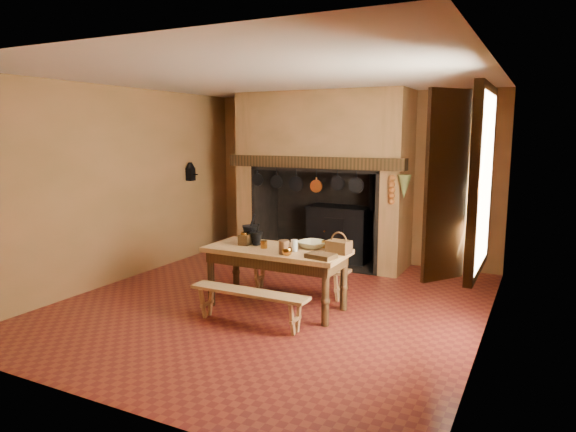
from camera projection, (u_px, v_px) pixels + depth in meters
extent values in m
plane|color=maroon|center=(272.00, 304.00, 6.50)|extent=(5.50, 5.50, 0.00)
plane|color=silver|center=(271.00, 77.00, 6.05)|extent=(5.50, 5.50, 0.00)
cube|color=#99653D|center=(349.00, 177.00, 8.70)|extent=(5.00, 0.02, 2.80)
cube|color=#99653D|center=(120.00, 185.00, 7.39)|extent=(0.02, 5.50, 2.80)
cube|color=#99653D|center=(490.00, 208.00, 5.16)|extent=(0.02, 5.50, 2.80)
cube|color=#99653D|center=(97.00, 233.00, 3.86)|extent=(5.00, 0.02, 2.80)
cube|color=#99653D|center=(257.00, 176.00, 8.99)|extent=(0.30, 0.90, 2.80)
cube|color=#99653D|center=(398.00, 182.00, 7.88)|extent=(0.30, 0.90, 2.80)
cube|color=#99653D|center=(323.00, 129.00, 8.31)|extent=(2.20, 0.90, 1.20)
cube|color=black|center=(313.00, 162.00, 8.04)|extent=(2.95, 0.22, 0.18)
cube|color=black|center=(332.00, 211.00, 8.90)|extent=(2.20, 0.06, 1.60)
cube|color=black|center=(322.00, 261.00, 8.66)|extent=(2.20, 0.90, 0.02)
cube|color=black|center=(339.00, 235.00, 8.61)|extent=(1.00, 0.50, 0.90)
cube|color=black|center=(339.00, 207.00, 8.52)|extent=(1.04, 0.54, 0.04)
cube|color=black|center=(334.00, 232.00, 8.36)|extent=(0.35, 0.02, 0.45)
cylinder|color=black|center=(372.00, 189.00, 8.24)|extent=(0.10, 0.10, 0.70)
cylinder|color=#B07128|center=(325.00, 231.00, 8.41)|extent=(0.03, 0.03, 0.03)
cylinder|color=#B07128|center=(342.00, 233.00, 8.28)|extent=(0.03, 0.03, 0.03)
cylinder|color=#B07128|center=(283.00, 251.00, 8.98)|extent=(0.40, 0.40, 0.20)
cylinder|color=#B07128|center=(278.00, 255.00, 8.74)|extent=(0.34, 0.34, 0.18)
cube|color=black|center=(275.00, 250.00, 9.16)|extent=(0.18, 0.18, 0.16)
cone|color=#505A2A|center=(404.00, 187.00, 7.33)|extent=(0.20, 0.20, 0.35)
cube|color=white|center=(485.00, 181.00, 4.77)|extent=(0.02, 1.00, 1.60)
cube|color=#3B2912|center=(487.00, 89.00, 4.65)|extent=(0.08, 1.16, 0.08)
cube|color=#3B2912|center=(476.00, 268.00, 4.92)|extent=(0.08, 1.16, 0.08)
cube|color=#3B2912|center=(446.00, 187.00, 4.27)|extent=(0.29, 0.39, 1.60)
cube|color=#3B2912|center=(469.00, 175.00, 5.47)|extent=(0.29, 0.39, 1.60)
cube|color=black|center=(191.00, 174.00, 8.71)|extent=(0.12, 0.12, 0.22)
cone|color=black|center=(190.00, 165.00, 8.69)|extent=(0.16, 0.16, 0.10)
cylinder|color=black|center=(195.00, 174.00, 8.67)|extent=(0.12, 0.02, 0.02)
cube|color=tan|center=(276.00, 251.00, 6.25)|extent=(1.74, 0.77, 0.06)
cube|color=#3B2912|center=(276.00, 258.00, 6.27)|extent=(1.62, 0.66, 0.14)
cylinder|color=#3B2912|center=(211.00, 278.00, 6.40)|extent=(0.09, 0.09, 0.70)
cylinder|color=#3B2912|center=(325.00, 296.00, 5.71)|extent=(0.09, 0.09, 0.70)
cylinder|color=#3B2912|center=(236.00, 268.00, 6.91)|extent=(0.09, 0.09, 0.70)
cylinder|color=#3B2912|center=(344.00, 283.00, 6.22)|extent=(0.09, 0.09, 0.70)
cube|color=tan|center=(249.00, 292.00, 5.73)|extent=(1.42, 0.25, 0.04)
cube|color=tan|center=(298.00, 266.00, 6.83)|extent=(1.45, 0.25, 0.04)
cylinder|color=black|center=(251.00, 241.00, 6.56)|extent=(0.13, 0.13, 0.04)
cone|color=black|center=(251.00, 233.00, 6.54)|extent=(0.22, 0.22, 0.18)
cylinder|color=black|center=(252.00, 221.00, 6.50)|extent=(0.09, 0.03, 0.18)
cylinder|color=black|center=(257.00, 244.00, 6.42)|extent=(0.10, 0.10, 0.03)
cone|color=black|center=(256.00, 237.00, 6.41)|extent=(0.17, 0.17, 0.14)
cylinder|color=black|center=(258.00, 228.00, 6.38)|extent=(0.07, 0.04, 0.14)
cube|color=#3B2912|center=(245.00, 240.00, 6.42)|extent=(0.14, 0.14, 0.13)
cylinder|color=#B07128|center=(245.00, 233.00, 6.41)|extent=(0.10, 0.10, 0.03)
cylinder|color=black|center=(248.00, 231.00, 6.38)|extent=(0.11, 0.03, 0.04)
cylinder|color=#B07128|center=(264.00, 244.00, 6.24)|extent=(0.11, 0.11, 0.09)
cylinder|color=#B07128|center=(324.00, 244.00, 6.27)|extent=(0.10, 0.10, 0.09)
imported|color=beige|center=(312.00, 244.00, 6.26)|extent=(0.43, 0.43, 0.08)
cylinder|color=#54331F|center=(284.00, 247.00, 5.95)|extent=(0.13, 0.13, 0.16)
cylinder|color=beige|center=(294.00, 245.00, 6.08)|extent=(0.10, 0.10, 0.14)
cube|color=#533418|center=(339.00, 247.00, 5.99)|extent=(0.29, 0.22, 0.15)
torus|color=#533418|center=(339.00, 241.00, 5.98)|extent=(0.21, 0.05, 0.21)
cube|color=#3B2912|center=(321.00, 256.00, 5.75)|extent=(0.34, 0.27, 0.05)
imported|color=#B07128|center=(287.00, 252.00, 5.87)|extent=(0.13, 0.13, 0.09)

